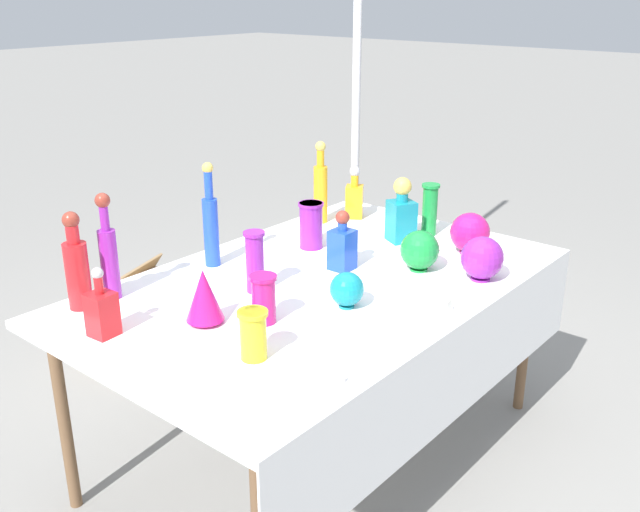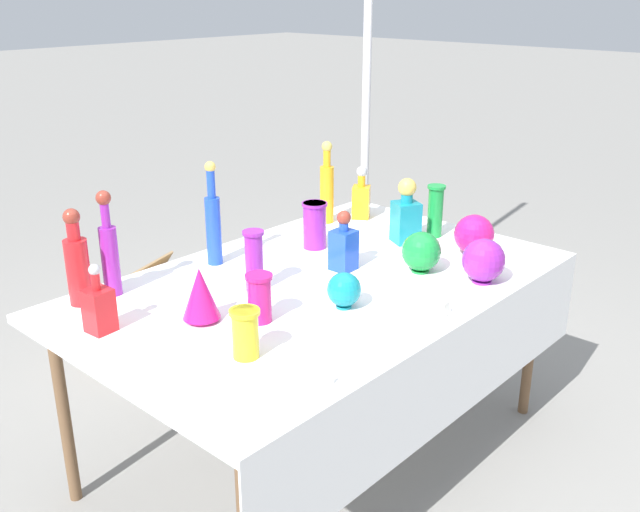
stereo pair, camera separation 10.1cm
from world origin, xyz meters
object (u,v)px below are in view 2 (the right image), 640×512
at_px(square_decanter_0, 406,215).
at_px(square_decanter_2, 361,198).
at_px(square_decanter_1, 99,307).
at_px(round_bowl_2, 474,235).
at_px(tall_bottle_0, 327,188).
at_px(tall_bottle_3, 213,222).
at_px(round_bowl_1, 421,251).
at_px(slender_vase_0, 245,332).
at_px(slender_vase_2, 254,259).
at_px(round_bowl_3, 483,260).
at_px(cardboard_box_behind_left, 159,309).
at_px(tall_bottle_1, 77,264).
at_px(slender_vase_1, 315,224).
at_px(slender_vase_3, 435,209).
at_px(canopy_pole, 366,125).
at_px(round_bowl_0, 344,290).
at_px(fluted_vase_0, 200,293).
at_px(slender_vase_4, 259,296).
at_px(tall_bottle_2, 109,251).
at_px(square_decanter_3, 344,246).

distance_m(square_decanter_0, square_decanter_2, 0.38).
distance_m(square_decanter_1, round_bowl_2, 1.50).
height_order(tall_bottle_0, tall_bottle_3, tall_bottle_3).
xyz_separation_m(square_decanter_1, round_bowl_1, (1.11, -0.47, -0.00)).
bearing_deg(slender_vase_0, slender_vase_2, 44.07).
relative_size(tall_bottle_3, round_bowl_3, 2.46).
relative_size(tall_bottle_0, cardboard_box_behind_left, 0.58).
distance_m(tall_bottle_1, slender_vase_1, 0.99).
height_order(slender_vase_3, canopy_pole, canopy_pole).
bearing_deg(slender_vase_1, round_bowl_0, -127.91).
xyz_separation_m(slender_vase_2, fluted_vase_0, (-0.29, -0.05, -0.02)).
relative_size(tall_bottle_3, cardboard_box_behind_left, 0.63).
bearing_deg(slender_vase_2, slender_vase_4, -129.18).
bearing_deg(square_decanter_0, tall_bottle_0, 92.64).
height_order(tall_bottle_3, round_bowl_2, tall_bottle_3).
bearing_deg(tall_bottle_2, slender_vase_1, -13.64).
relative_size(square_decanter_2, canopy_pole, 0.09).
relative_size(square_decanter_0, round_bowl_0, 2.23).
xyz_separation_m(square_decanter_1, slender_vase_3, (1.50, -0.27, 0.04)).
relative_size(square_decanter_3, round_bowl_2, 1.39).
relative_size(slender_vase_1, canopy_pole, 0.07).
height_order(tall_bottle_1, fluted_vase_0, tall_bottle_1).
relative_size(round_bowl_2, round_bowl_3, 1.02).
xyz_separation_m(slender_vase_4, cardboard_box_behind_left, (0.58, 1.45, -0.70)).
distance_m(slender_vase_3, slender_vase_4, 1.11).
relative_size(square_decanter_3, round_bowl_0, 1.88).
bearing_deg(fluted_vase_0, round_bowl_2, -16.74).
xyz_separation_m(square_decanter_0, slender_vase_2, (-0.79, 0.10, -0.00)).
height_order(round_bowl_1, round_bowl_3, round_bowl_3).
bearing_deg(tall_bottle_2, fluted_vase_0, -79.53).
xyz_separation_m(square_decanter_3, fluted_vase_0, (-0.66, 0.05, -0.00)).
bearing_deg(round_bowl_0, slender_vase_0, -178.76).
xyz_separation_m(tall_bottle_2, round_bowl_1, (0.92, -0.69, -0.08)).
height_order(tall_bottle_1, cardboard_box_behind_left, tall_bottle_1).
xyz_separation_m(round_bowl_0, canopy_pole, (1.21, 0.89, 0.29)).
xyz_separation_m(slender_vase_0, slender_vase_4, (0.19, 0.15, 0.01)).
xyz_separation_m(tall_bottle_1, canopy_pole, (1.80, 0.19, 0.21)).
height_order(square_decanter_0, cardboard_box_behind_left, square_decanter_0).
xyz_separation_m(tall_bottle_0, tall_bottle_2, (-1.14, 0.01, 0.00)).
height_order(slender_vase_4, round_bowl_0, slender_vase_4).
height_order(tall_bottle_1, square_decanter_0, tall_bottle_1).
bearing_deg(round_bowl_0, round_bowl_2, -4.65).
xyz_separation_m(slender_vase_1, slender_vase_2, (-0.48, -0.15, 0.02)).
height_order(tall_bottle_2, round_bowl_0, tall_bottle_2).
xyz_separation_m(tall_bottle_0, square_decanter_3, (-0.40, -0.44, -0.07)).
distance_m(tall_bottle_1, round_bowl_0, 0.92).
xyz_separation_m(slender_vase_0, slender_vase_1, (0.84, 0.49, 0.02)).
height_order(tall_bottle_3, square_decanter_2, tall_bottle_3).
bearing_deg(round_bowl_2, square_decanter_3, 148.58).
height_order(square_decanter_1, slender_vase_0, square_decanter_1).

